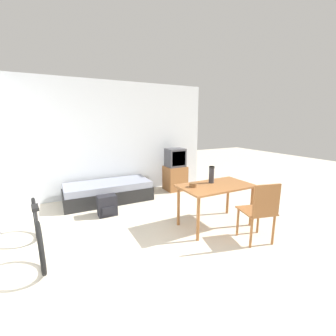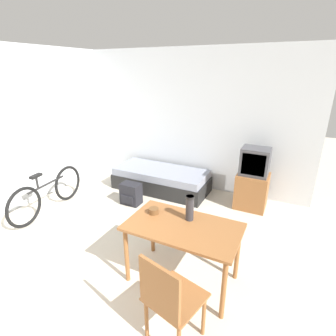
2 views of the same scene
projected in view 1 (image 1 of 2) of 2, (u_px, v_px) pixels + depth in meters
name	position (u px, v px, depth m)	size (l,w,h in m)	color
ground_plane	(210.00, 311.00, 2.15)	(20.00, 20.00, 0.00)	beige
wall_back	(108.00, 139.00, 5.35)	(5.13, 0.06, 2.70)	silver
daybed	(108.00, 192.00, 5.06)	(1.89, 0.82, 0.44)	black
tv	(175.00, 171.00, 5.85)	(0.52, 0.48, 1.09)	brown
dining_table	(216.00, 190.00, 3.80)	(1.23, 0.71, 0.73)	brown
wooden_chair	(261.00, 209.00, 3.24)	(0.54, 0.54, 0.94)	brown
bicycle	(38.00, 230.00, 3.04)	(0.22, 1.61, 0.74)	black
thermos_flask	(212.00, 174.00, 3.88)	(0.09, 0.09, 0.29)	#2D2D33
mate_bowl	(193.00, 185.00, 3.66)	(0.12, 0.12, 0.07)	brown
backpack	(107.00, 206.00, 4.29)	(0.35, 0.26, 0.40)	black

